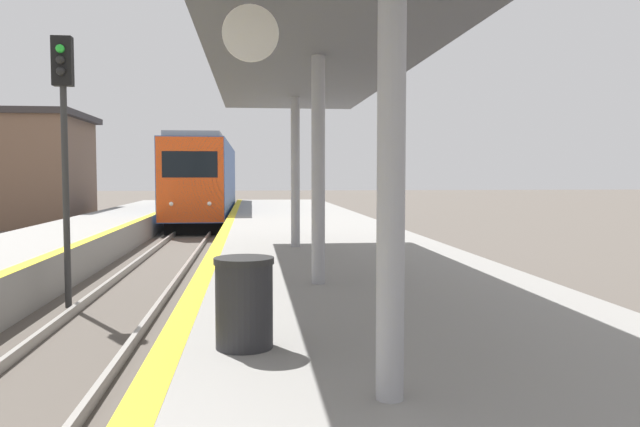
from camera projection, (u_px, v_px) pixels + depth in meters
name	position (u px, v px, depth m)	size (l,w,h in m)	color
train	(205.00, 181.00, 32.74)	(2.73, 16.15, 4.29)	black
signal_mid	(64.00, 121.00, 11.47)	(0.36, 0.31, 5.01)	#2D2D2D
station_canopy	(318.00, 54.00, 9.10)	(3.28, 14.54, 3.56)	#99999E
trash_bin	(244.00, 302.00, 5.83)	(0.56, 0.56, 0.85)	#262628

